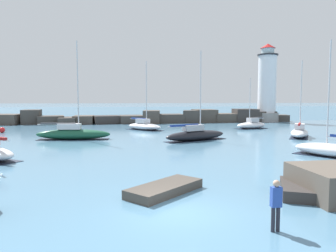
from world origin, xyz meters
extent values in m
plane|color=teal|center=(0.00, 0.00, 0.00)|extent=(600.00, 600.00, 0.00)
cube|color=teal|center=(0.00, 108.68, 0.00)|extent=(400.00, 116.00, 0.01)
cube|color=#4C443D|center=(-22.03, 48.89, 0.90)|extent=(5.37, 5.15, 1.80)
cube|color=#423D38|center=(-17.99, 49.33, 1.28)|extent=(3.50, 4.54, 2.57)
cube|color=#423D38|center=(-14.56, 48.77, 0.73)|extent=(5.21, 4.83, 1.46)
cube|color=#423D38|center=(-11.37, 47.90, 0.61)|extent=(3.03, 5.65, 1.22)
cube|color=#4C443D|center=(-8.73, 48.30, 0.73)|extent=(3.53, 4.54, 1.47)
cube|color=#383330|center=(-4.60, 48.38, 0.72)|extent=(5.26, 4.81, 1.44)
cube|color=#423D38|center=(-0.07, 48.63, 0.72)|extent=(4.42, 5.25, 1.45)
cube|color=#4C443D|center=(3.65, 48.03, 1.18)|extent=(3.58, 4.66, 2.35)
cube|color=#423D38|center=(7.19, 48.55, 0.82)|extent=(5.06, 4.36, 1.63)
cube|color=#423D38|center=(11.24, 48.13, 1.17)|extent=(3.66, 4.06, 2.33)
cube|color=#4C443D|center=(14.13, 49.33, 1.22)|extent=(4.24, 5.00, 2.44)
cube|color=#4C443D|center=(17.99, 48.95, 0.82)|extent=(4.24, 4.38, 1.65)
cube|color=#383330|center=(22.20, 48.66, 1.27)|extent=(4.60, 4.69, 2.54)
cube|color=#423D38|center=(25.63, 49.23, 1.03)|extent=(4.85, 5.55, 2.06)
cube|color=#423D38|center=(29.55, 49.14, 0.65)|extent=(4.07, 3.97, 1.31)
cylinder|color=gray|center=(26.40, 48.24, 0.90)|extent=(4.65, 4.65, 1.80)
cylinder|color=white|center=(26.40, 48.24, 7.35)|extent=(3.44, 3.44, 11.09)
cylinder|color=#232328|center=(26.40, 48.24, 13.02)|extent=(3.96, 3.96, 0.25)
cylinder|color=silver|center=(26.40, 48.24, 13.72)|extent=(2.41, 2.41, 1.15)
cone|color=#B21919|center=(26.40, 48.24, 14.74)|extent=(2.93, 2.93, 0.90)
cube|color=brown|center=(7.62, 0.96, 0.70)|extent=(3.18, 3.66, 1.40)
cube|color=#383330|center=(7.17, 1.10, 0.27)|extent=(4.61, 4.30, 0.54)
cube|color=#4C443D|center=(-0.08, 2.79, 0.22)|extent=(4.17, 4.01, 0.44)
cube|color=#4C443D|center=(7.26, 2.93, 0.30)|extent=(1.96, 2.28, 0.60)
ellipsoid|color=#195138|center=(-7.40, 24.95, 0.58)|extent=(8.41, 2.74, 1.15)
cube|color=black|center=(-7.40, 24.95, 0.01)|extent=(7.99, 2.66, 0.03)
cube|color=silver|center=(-7.81, 24.99, 1.47)|extent=(2.57, 1.29, 0.64)
cylinder|color=silver|center=(-6.78, 24.88, 6.04)|extent=(0.12, 0.12, 9.76)
cylinder|color=#BCBCC1|center=(-9.04, 25.12, 1.70)|extent=(4.53, 0.58, 0.10)
cube|color=#4C4C51|center=(-9.04, 25.12, 1.80)|extent=(3.86, 0.61, 0.20)
ellipsoid|color=black|center=(6.05, 22.15, 0.55)|extent=(7.88, 4.97, 1.09)
cube|color=black|center=(6.05, 22.15, 0.01)|extent=(7.50, 4.77, 0.03)
cube|color=#B2B2B7|center=(5.69, 21.98, 1.41)|extent=(2.55, 1.89, 0.64)
cylinder|color=silver|center=(6.58, 22.40, 5.43)|extent=(0.12, 0.12, 8.68)
cylinder|color=#BCBCC1|center=(4.63, 21.48, 1.64)|extent=(3.96, 1.94, 0.10)
cube|color=navy|center=(4.63, 21.48, 1.74)|extent=(3.41, 1.75, 0.20)
ellipsoid|color=white|center=(17.67, 34.68, 0.50)|extent=(5.60, 3.67, 0.99)
cube|color=black|center=(17.67, 34.68, 0.01)|extent=(5.34, 3.55, 0.03)
cube|color=#B2B2B7|center=(17.91, 34.77, 1.31)|extent=(1.85, 1.60, 0.64)
cylinder|color=silver|center=(17.30, 34.56, 4.32)|extent=(0.12, 0.12, 6.65)
cylinder|color=#BCBCC1|center=(18.65, 35.02, 1.54)|extent=(2.74, 1.02, 0.10)
cube|color=#4C4C51|center=(18.65, 35.02, 1.64)|extent=(2.37, 0.97, 0.20)
ellipsoid|color=white|center=(1.33, 35.07, 0.49)|extent=(5.76, 6.23, 0.97)
cube|color=black|center=(1.33, 35.07, 0.01)|extent=(5.52, 5.96, 0.03)
cube|color=silver|center=(1.13, 35.31, 1.29)|extent=(2.16, 2.23, 0.64)
cylinder|color=silver|center=(1.63, 34.71, 5.43)|extent=(0.12, 0.12, 8.90)
cylinder|color=#BCBCC1|center=(0.52, 36.02, 1.52)|extent=(2.29, 2.68, 0.10)
cube|color=navy|center=(0.52, 36.02, 1.62)|extent=(2.04, 2.36, 0.20)
ellipsoid|color=white|center=(18.99, 23.39, 0.49)|extent=(4.91, 6.16, 0.98)
cube|color=black|center=(18.99, 23.39, 0.01)|extent=(4.71, 5.89, 0.03)
cube|color=silver|center=(18.83, 23.13, 1.30)|extent=(1.88, 2.11, 0.64)
cylinder|color=silver|center=(19.24, 23.77, 5.04)|extent=(0.12, 0.12, 8.12)
cylinder|color=#BCBCC1|center=(18.34, 22.37, 1.53)|extent=(1.88, 2.87, 0.10)
cube|color=maroon|center=(18.34, 22.37, 1.63)|extent=(1.69, 2.50, 0.20)
ellipsoid|color=white|center=(14.42, 10.75, 0.52)|extent=(5.09, 6.09, 1.03)
cube|color=black|center=(14.42, 10.75, 0.01)|extent=(4.89, 5.82, 0.03)
cylinder|color=silver|center=(14.17, 11.12, 5.11)|extent=(0.12, 0.12, 8.14)
sphere|color=red|center=(-17.89, 33.82, 0.37)|extent=(0.74, 0.74, 0.74)
cylinder|color=black|center=(-17.89, 33.82, 0.84)|extent=(0.04, 0.04, 0.20)
cylinder|color=#282833|center=(2.99, -2.36, 0.44)|extent=(0.14, 0.14, 0.88)
cylinder|color=#282833|center=(3.17, -2.36, 0.44)|extent=(0.14, 0.14, 0.88)
cube|color=#2D4CA5|center=(3.08, -2.36, 1.23)|extent=(0.36, 0.22, 0.70)
sphere|color=tan|center=(3.08, -2.36, 1.70)|extent=(0.24, 0.24, 0.24)
camera|label=1|loc=(-2.21, -12.69, 4.61)|focal=35.00mm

